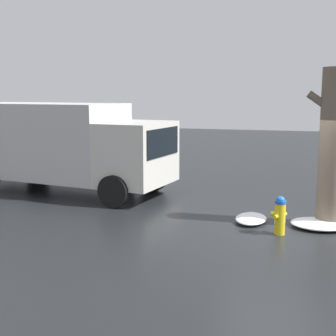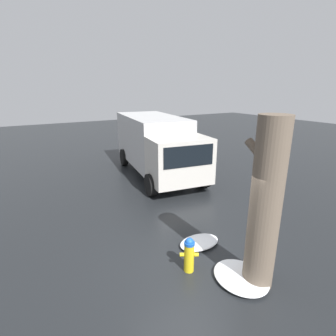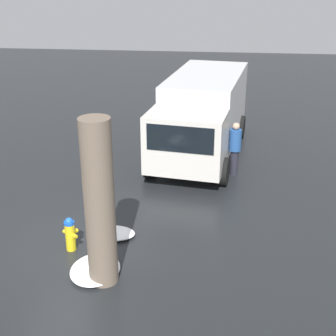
{
  "view_description": "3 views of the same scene",
  "coord_description": "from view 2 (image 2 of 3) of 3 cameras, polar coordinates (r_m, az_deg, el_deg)",
  "views": [
    {
      "loc": [
        -0.47,
        10.31,
        3.1
      ],
      "look_at": [
        3.12,
        -1.8,
        1.08
      ],
      "focal_mm": 50.0,
      "sensor_mm": 36.0,
      "label": 1
    },
    {
      "loc": [
        -4.26,
        3.05,
        4.15
      ],
      "look_at": [
        3.97,
        -1.74,
        1.22
      ],
      "focal_mm": 28.0,
      "sensor_mm": 36.0,
      "label": 2
    },
    {
      "loc": [
        -9.34,
        -3.44,
        6.26
      ],
      "look_at": [
        2.86,
        -2.03,
        1.04
      ],
      "focal_mm": 50.0,
      "sensor_mm": 36.0,
      "label": 3
    }
  ],
  "objects": [
    {
      "name": "pedestrian",
      "position": [
        12.08,
        6.61,
        1.74
      ],
      "size": [
        0.39,
        0.39,
        1.78
      ],
      "rotation": [
        0.0,
        0.0,
        0.43
      ],
      "color": "#23232D",
      "rests_on": "ground_plane"
    },
    {
      "name": "snow_pile_by_hydrant",
      "position": [
        7.53,
        6.82,
        -15.74
      ],
      "size": [
        0.74,
        1.16,
        0.16
      ],
      "color": "white",
      "rests_on": "ground_plane"
    },
    {
      "name": "delivery_truck",
      "position": [
        12.93,
        -2.57,
        5.46
      ],
      "size": [
        7.15,
        3.44,
        2.79
      ],
      "rotation": [
        0.0,
        0.0,
        1.43
      ],
      "color": "beige",
      "rests_on": "ground_plane"
    },
    {
      "name": "ground_plane",
      "position": [
        6.69,
        4.53,
        -21.31
      ],
      "size": [
        60.0,
        60.0,
        0.0
      ],
      "primitive_type": "plane",
      "color": "black"
    },
    {
      "name": "fire_hydrant",
      "position": [
        6.42,
        4.62,
        -18.16
      ],
      "size": [
        0.36,
        0.42,
        0.87
      ],
      "rotation": [
        0.0,
        0.0,
        5.76
      ],
      "color": "yellow",
      "rests_on": "ground_plane"
    },
    {
      "name": "tree_trunk",
      "position": [
        5.7,
        20.39,
        -7.75
      ],
      "size": [
        0.97,
        0.64,
        3.69
      ],
      "color": "#6B5B4C",
      "rests_on": "ground_plane"
    },
    {
      "name": "snow_pile_curbside",
      "position": [
        6.57,
        15.53,
        -21.87
      ],
      "size": [
        1.3,
        1.11,
        0.17
      ],
      "color": "white",
      "rests_on": "ground_plane"
    }
  ]
}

